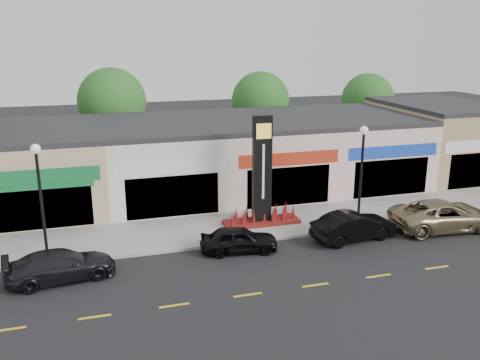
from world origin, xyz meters
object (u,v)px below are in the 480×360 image
(lamp_west_near, at_px, (40,191))
(lamp_east_near, at_px, (362,166))
(pylon_sign, at_px, (262,187))
(car_black_sedan, at_px, (239,240))
(car_black_conv, at_px, (354,226))
(car_dark_sedan, at_px, (61,266))
(car_gold_suv, at_px, (444,215))

(lamp_west_near, relative_size, lamp_east_near, 1.00)
(pylon_sign, bearing_deg, car_black_sedan, -125.79)
(lamp_east_near, relative_size, car_black_conv, 1.23)
(pylon_sign, relative_size, car_dark_sedan, 1.31)
(lamp_west_near, xyz_separation_m, car_black_sedan, (8.85, -1.29, -2.84))
(lamp_west_near, relative_size, car_dark_sedan, 1.20)
(car_black_sedan, distance_m, car_black_conv, 6.09)
(car_black_sedan, height_order, car_black_conv, car_black_conv)
(car_dark_sedan, height_order, car_gold_suv, car_gold_suv)
(lamp_east_near, xyz_separation_m, car_black_conv, (-1.07, -1.47, -2.75))
(car_black_conv, xyz_separation_m, car_gold_suv, (5.38, -0.03, 0.06))
(lamp_east_near, height_order, car_gold_suv, lamp_east_near)
(lamp_west_near, height_order, pylon_sign, pylon_sign)
(lamp_west_near, bearing_deg, car_black_conv, -5.62)
(car_dark_sedan, height_order, car_black_conv, car_black_conv)
(lamp_east_near, xyz_separation_m, car_black_sedan, (-7.15, -1.29, -2.84))
(pylon_sign, relative_size, car_black_sedan, 1.60)
(car_dark_sedan, bearing_deg, car_gold_suv, -97.03)
(lamp_east_near, height_order, pylon_sign, pylon_sign)
(lamp_west_near, xyz_separation_m, car_black_conv, (14.93, -1.47, -2.75))
(lamp_east_near, bearing_deg, car_dark_sedan, -172.67)
(pylon_sign, height_order, car_black_sedan, pylon_sign)
(pylon_sign, height_order, car_gold_suv, pylon_sign)
(lamp_east_near, xyz_separation_m, pylon_sign, (-5.00, 1.70, -1.20))
(car_dark_sedan, distance_m, car_black_sedan, 8.18)
(lamp_west_near, height_order, car_dark_sedan, lamp_west_near)
(car_dark_sedan, height_order, car_black_sedan, car_dark_sedan)
(car_black_sedan, relative_size, car_gold_suv, 0.65)
(car_dark_sedan, relative_size, car_black_conv, 1.03)
(lamp_east_near, bearing_deg, pylon_sign, 161.25)
(lamp_east_near, bearing_deg, car_gold_suv, -19.23)
(lamp_west_near, height_order, lamp_east_near, same)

